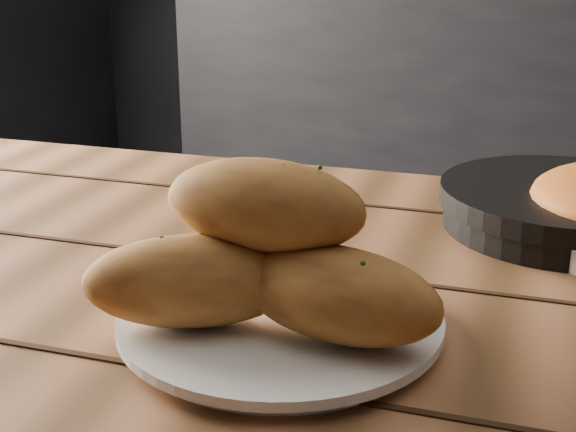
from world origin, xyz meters
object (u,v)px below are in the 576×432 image
object	(u,v)px
plate	(280,322)
bread_rolls	(271,256)
table	(327,426)
skillet	(567,208)

from	to	relation	value
plate	bread_rolls	world-z (taller)	bread_rolls
table	skillet	xyz separation A→B (m)	(0.18, 0.29, 0.12)
table	bread_rolls	xyz separation A→B (m)	(-0.04, -0.03, 0.16)
plate	table	bearing A→B (deg)	35.04
bread_rolls	skillet	xyz separation A→B (m)	(0.22, 0.32, -0.04)
bread_rolls	plate	bearing A→B (deg)	30.96
table	skillet	size ratio (longest dim) A/B	4.35
table	bread_rolls	world-z (taller)	bread_rolls
table	plate	distance (m)	0.11
skillet	bread_rolls	bearing A→B (deg)	-124.64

